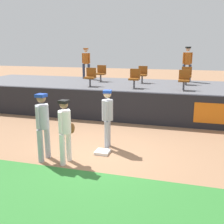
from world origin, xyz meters
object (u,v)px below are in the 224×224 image
seat_front_center (135,77)px  spectator_hooded (86,61)px  player_coach_visitor (107,115)px  seat_back_center (142,73)px  spectator_capped (187,62)px  player_runner_visitor (43,122)px  seat_front_left (90,76)px  seat_back_right (186,75)px  player_fielder_home (65,127)px  seat_back_left (101,72)px  seat_front_right (184,79)px  first_base (103,152)px

seat_front_center → spectator_hooded: 4.33m
player_coach_visitor → seat_back_center: bearing=170.4°
spectator_capped → player_runner_visitor: bearing=50.8°
seat_front_center → seat_front_left: size_ratio=1.00×
seat_front_center → seat_back_right: size_ratio=1.00×
seat_back_center → spectator_capped: bearing=29.3°
player_fielder_home → seat_back_right: 8.05m
seat_back_left → spectator_hooded: size_ratio=0.49×
player_runner_visitor → seat_front_right: bearing=153.4°
seat_back_left → spectator_capped: spectator_capped is taller
player_runner_visitor → seat_front_center: size_ratio=2.17×
seat_front_center → spectator_hooded: size_ratio=0.49×
player_fielder_home → seat_back_left: (-1.49, 7.49, 0.70)m
player_runner_visitor → spectator_capped: 9.42m
spectator_hooded → seat_front_center: bearing=138.4°
seat_front_right → spectator_hooded: spectator_hooded is taller
first_base → seat_front_center: size_ratio=0.48×
player_fielder_home → seat_back_center: size_ratio=2.02×
seat_front_right → seat_back_left: 4.64m
player_runner_visitor → seat_back_right: 8.28m
player_coach_visitor → seat_front_left: (-2.14, 4.33, 0.66)m
player_fielder_home → seat_front_right: (2.79, 5.69, 0.70)m
player_coach_visitor → spectator_capped: size_ratio=0.99×
player_coach_visitor → seat_back_left: seat_back_left is taller
player_coach_visitor → spectator_hooded: bearing=-164.0°
player_fielder_home → spectator_capped: 9.23m
seat_back_right → seat_front_left: bearing=-157.1°
seat_front_right → spectator_capped: bearing=89.1°
player_fielder_home → seat_front_center: (0.67, 5.69, 0.70)m
player_fielder_home → player_coach_visitor: (0.73, 1.37, 0.05)m
spectator_capped → player_fielder_home: bearing=54.7°
first_base → seat_front_left: size_ratio=0.48×
seat_front_left → spectator_capped: bearing=35.2°
seat_front_right → seat_back_left: size_ratio=1.00×
seat_front_left → seat_front_center: bearing=-0.0°
seat_back_center → seat_front_center: same height
seat_front_right → seat_front_center: bearing=-180.0°
seat_front_left → seat_front_right: bearing=-0.0°
player_runner_visitor → seat_front_center: 5.86m
player_runner_visitor → seat_back_center: (1.37, 7.47, 0.63)m
player_fielder_home → seat_front_center: seat_front_center is taller
player_runner_visitor → seat_back_left: 7.55m
spectator_hooded → seat_front_right: bearing=151.1°
player_coach_visitor → spectator_capped: bearing=154.1°
seat_back_center → player_coach_visitor: bearing=-89.8°
player_runner_visitor → player_coach_visitor: size_ratio=1.03×
seat_front_left → spectator_hooded: bearing=115.0°
seat_back_center → seat_back_left: same height
seat_back_center → seat_front_left: size_ratio=1.00×
player_coach_visitor → seat_front_center: size_ratio=2.11×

